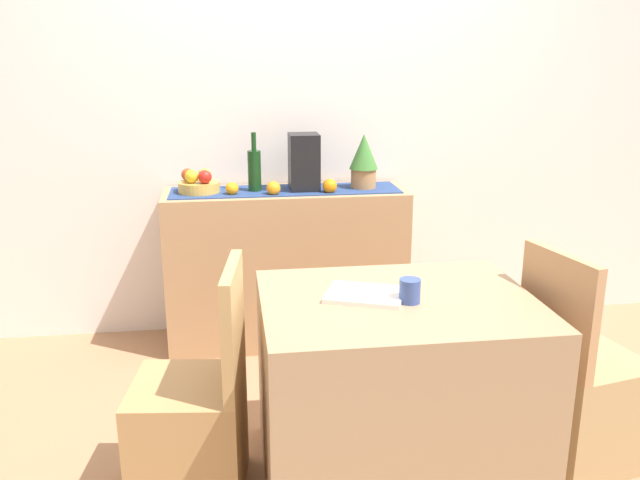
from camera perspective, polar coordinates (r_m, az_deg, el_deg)
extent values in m
cube|color=#A47552|center=(3.11, 1.47, -15.49)|extent=(6.40, 6.40, 0.02)
cube|color=silver|center=(3.83, -1.33, 12.05)|extent=(6.40, 0.06, 2.70)
cube|color=tan|center=(3.74, -2.91, -2.33)|extent=(1.33, 0.42, 0.88)
cube|color=navy|center=(3.62, -3.01, 4.33)|extent=(1.25, 0.32, 0.01)
cylinder|color=gold|center=(3.61, -10.43, 4.55)|extent=(0.22, 0.22, 0.06)
sphere|color=#A73D1B|center=(3.63, -11.41, 5.57)|extent=(0.07, 0.07, 0.07)
sphere|color=gold|center=(3.56, -11.07, 5.43)|extent=(0.07, 0.07, 0.07)
sphere|color=olive|center=(3.62, -9.96, 5.62)|extent=(0.07, 0.07, 0.07)
sphere|color=red|center=(3.54, -9.94, 5.42)|extent=(0.07, 0.07, 0.07)
cylinder|color=#153916|center=(3.59, -5.70, 5.94)|extent=(0.07, 0.07, 0.22)
cylinder|color=#153916|center=(3.57, -5.77, 8.49)|extent=(0.03, 0.03, 0.10)
cube|color=black|center=(3.60, -1.40, 6.75)|extent=(0.16, 0.18, 0.31)
cylinder|color=#AA7848|center=(3.67, 3.78, 5.32)|extent=(0.14, 0.14, 0.11)
cone|color=#3B7431|center=(3.65, 3.82, 7.67)|extent=(0.16, 0.16, 0.19)
sphere|color=orange|center=(3.55, 0.85, 4.70)|extent=(0.08, 0.08, 0.08)
sphere|color=orange|center=(3.53, -7.63, 4.43)|extent=(0.07, 0.07, 0.07)
sphere|color=orange|center=(3.50, -4.05, 4.49)|extent=(0.08, 0.08, 0.08)
cube|color=#A3815E|center=(2.60, 6.54, -12.69)|extent=(1.01, 0.79, 0.74)
cube|color=white|center=(2.45, 3.92, -4.74)|extent=(0.34, 0.30, 0.02)
cylinder|color=#354B8F|center=(2.40, 7.79, -4.38)|extent=(0.08, 0.08, 0.09)
cube|color=tan|center=(2.61, -11.25, -16.48)|extent=(0.44, 0.44, 0.45)
cube|color=tan|center=(2.37, -7.53, -7.43)|extent=(0.09, 0.40, 0.45)
cube|color=tan|center=(2.95, 21.81, -13.33)|extent=(0.48, 0.48, 0.45)
cube|color=tan|center=(2.65, 19.89, -5.74)|extent=(0.12, 0.40, 0.45)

